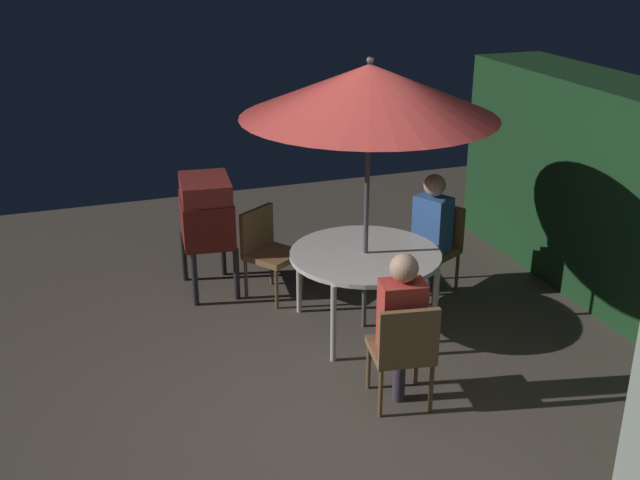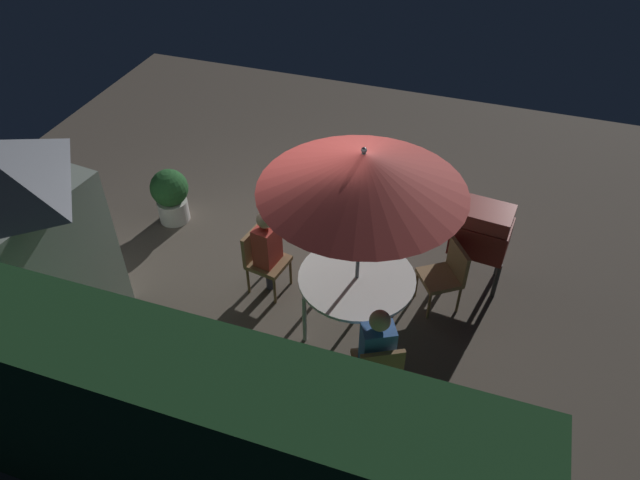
# 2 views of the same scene
# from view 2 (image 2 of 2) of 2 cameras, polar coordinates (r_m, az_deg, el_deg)

# --- Properties ---
(ground_plane) EXTENTS (11.00, 11.00, 0.00)m
(ground_plane) POSITION_cam_2_polar(r_m,az_deg,el_deg) (8.30, -2.60, -1.55)
(ground_plane) COLOR brown
(hedge_backdrop) EXTENTS (6.42, 0.87, 2.12)m
(hedge_backdrop) POSITION_cam_2_polar(r_m,az_deg,el_deg) (5.53, -16.44, -16.50)
(hedge_backdrop) COLOR #193D1E
(hedge_backdrop) RESTS_ON ground
(garden_shed) EXTENTS (1.79, 1.87, 2.61)m
(garden_shed) POSITION_cam_2_polar(r_m,az_deg,el_deg) (7.34, -27.93, -0.14)
(garden_shed) COLOR gray
(garden_shed) RESTS_ON ground
(patio_table) EXTENTS (1.38, 1.38, 0.76)m
(patio_table) POSITION_cam_2_polar(r_m,az_deg,el_deg) (6.95, 3.57, -3.89)
(patio_table) COLOR white
(patio_table) RESTS_ON ground
(patio_umbrella) EXTENTS (2.21, 2.21, 2.51)m
(patio_umbrella) POSITION_cam_2_polar(r_m,az_deg,el_deg) (5.99, 4.16, 6.58)
(patio_umbrella) COLOR #4C4C51
(patio_umbrella) RESTS_ON ground
(bbq_grill) EXTENTS (0.75, 0.57, 1.20)m
(bbq_grill) POSITION_cam_2_polar(r_m,az_deg,el_deg) (7.65, 15.32, 0.82)
(bbq_grill) COLOR maroon
(bbq_grill) RESTS_ON ground
(chair_near_shed) EXTENTS (0.53, 0.53, 0.90)m
(chair_near_shed) POSITION_cam_2_polar(r_m,az_deg,el_deg) (7.55, -5.57, -1.58)
(chair_near_shed) COLOR olive
(chair_near_shed) RESTS_ON ground
(chair_far_side) EXTENTS (0.62, 0.63, 0.90)m
(chair_far_side) POSITION_cam_2_polar(r_m,az_deg,el_deg) (6.36, 5.61, -12.10)
(chair_far_side) COLOR olive
(chair_far_side) RESTS_ON ground
(chair_toward_hedge) EXTENTS (0.64, 0.64, 0.90)m
(chair_toward_hedge) POSITION_cam_2_polar(r_m,az_deg,el_deg) (7.46, 12.14, -3.10)
(chair_toward_hedge) COLOR olive
(chair_toward_hedge) RESTS_ON ground
(potted_plant_by_shed) EXTENTS (0.55, 0.55, 0.85)m
(potted_plant_by_shed) POSITION_cam_2_polar(r_m,az_deg,el_deg) (8.93, -14.24, 4.29)
(potted_plant_by_shed) COLOR silver
(potted_plant_by_shed) RESTS_ON ground
(person_in_red) EXTENTS (0.29, 0.37, 1.26)m
(person_in_red) POSITION_cam_2_polar(r_m,az_deg,el_deg) (7.34, -5.14, -0.27)
(person_in_red) COLOR #CC3D33
(person_in_red) RESTS_ON ground
(person_in_blue) EXTENTS (0.41, 0.37, 1.26)m
(person_in_blue) POSITION_cam_2_polar(r_m,az_deg,el_deg) (6.21, 5.58, -10.01)
(person_in_blue) COLOR #3866B2
(person_in_blue) RESTS_ON ground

